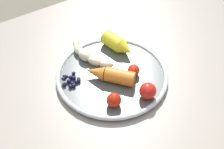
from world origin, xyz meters
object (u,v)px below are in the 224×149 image
object	(u,v)px
dining_table	(95,98)
tomato_near	(134,70)
carrot_yellow	(118,44)
tomato_mid	(148,91)
tomato_far	(114,100)
carrot_orange	(110,75)
banana	(87,55)
blueberry_pile	(71,80)
plate	(112,75)

from	to	relation	value
dining_table	tomato_near	world-z (taller)	tomato_near
dining_table	carrot_yellow	distance (m)	0.17
tomato_near	tomato_mid	distance (m)	0.08
dining_table	tomato_far	world-z (taller)	tomato_far
tomato_mid	carrot_orange	bearing A→B (deg)	114.54
banana	blueberry_pile	bearing A→B (deg)	-144.96
tomato_far	carrot_yellow	bearing A→B (deg)	52.86
plate	tomato_near	xyz separation A→B (m)	(0.05, -0.03, 0.02)
carrot_yellow	tomato_near	distance (m)	0.11
carrot_orange	carrot_yellow	size ratio (longest dim) A/B	1.13
dining_table	tomato_mid	size ratio (longest dim) A/B	27.99
carrot_orange	tomato_mid	bearing A→B (deg)	-65.46
carrot_orange	tomato_far	distance (m)	0.09
plate	carrot_orange	size ratio (longest dim) A/B	2.46
blueberry_pile	tomato_far	world-z (taller)	tomato_far
blueberry_pile	tomato_mid	size ratio (longest dim) A/B	1.23
blueberry_pile	plate	bearing A→B (deg)	-18.77
plate	blueberry_pile	xyz separation A→B (m)	(-0.11, 0.04, 0.01)
carrot_orange	carrot_yellow	world-z (taller)	carrot_yellow
dining_table	carrot_yellow	bearing A→B (deg)	23.31
tomato_far	plate	bearing A→B (deg)	59.19
carrot_yellow	carrot_orange	bearing A→B (deg)	-134.01
carrot_orange	tomato_near	distance (m)	0.07
plate	carrot_yellow	distance (m)	0.10
carrot_orange	tomato_far	bearing A→B (deg)	-117.40
blueberry_pile	tomato_mid	xyz separation A→B (m)	(0.14, -0.15, 0.01)
tomato_mid	tomato_far	size ratio (longest dim) A/B	1.16
blueberry_pile	tomato_near	world-z (taller)	tomato_near
dining_table	tomato_near	distance (m)	0.16
banana	tomato_near	bearing A→B (deg)	-60.21
banana	carrot_yellow	size ratio (longest dim) A/B	1.56
carrot_orange	carrot_yellow	distance (m)	0.12
blueberry_pile	banana	bearing A→B (deg)	35.04
banana	blueberry_pile	world-z (taller)	banana
dining_table	tomato_mid	xyz separation A→B (m)	(0.07, -0.14, 0.12)
plate	banana	xyz separation A→B (m)	(-0.02, 0.09, 0.02)
dining_table	blueberry_pile	world-z (taller)	blueberry_pile
carrot_yellow	tomato_mid	distance (m)	0.19
plate	carrot_orange	distance (m)	0.03
dining_table	plate	xyz separation A→B (m)	(0.04, -0.02, 0.10)
banana	tomato_far	world-z (taller)	tomato_far
dining_table	tomato_far	distance (m)	0.16
blueberry_pile	tomato_near	size ratio (longest dim) A/B	1.65
blueberry_pile	tomato_near	xyz separation A→B (m)	(0.15, -0.07, 0.01)
dining_table	carrot_yellow	xyz separation A→B (m)	(0.11, 0.05, 0.12)
dining_table	tomato_mid	world-z (taller)	tomato_mid
banana	tomato_near	distance (m)	0.14
dining_table	carrot_orange	size ratio (longest dim) A/B	9.78
plate	tomato_near	distance (m)	0.06
plate	banana	world-z (taller)	banana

